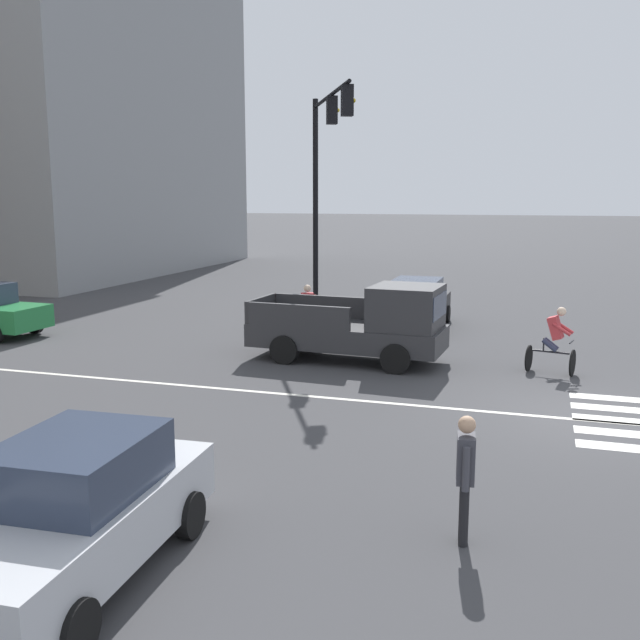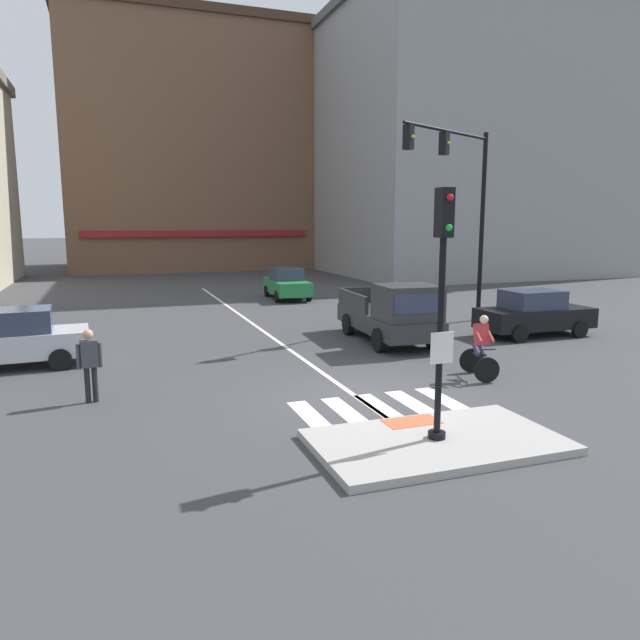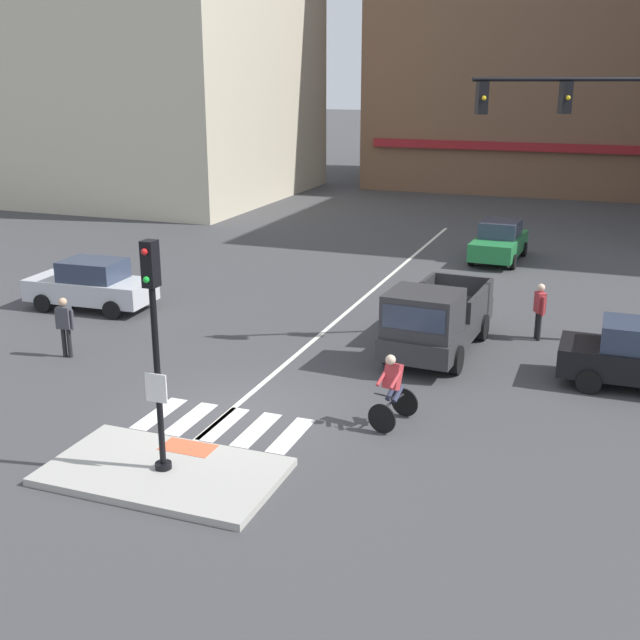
{
  "view_description": "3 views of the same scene",
  "coord_description": "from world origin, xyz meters",
  "px_view_note": "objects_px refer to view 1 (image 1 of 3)",
  "views": [
    {
      "loc": [
        -14.54,
        1.03,
        4.35
      ],
      "look_at": [
        -1.18,
        5.18,
        1.9
      ],
      "focal_mm": 40.11,
      "sensor_mm": 36.0,
      "label": 1
    },
    {
      "loc": [
        -5.39,
        -11.91,
        4.01
      ],
      "look_at": [
        0.01,
        3.22,
        1.32
      ],
      "focal_mm": 32.94,
      "sensor_mm": 36.0,
      "label": 2
    },
    {
      "loc": [
        7.58,
        -14.86,
        7.39
      ],
      "look_at": [
        0.76,
        3.46,
        1.3
      ],
      "focal_mm": 44.59,
      "sensor_mm": 36.0,
      "label": 3
    }
  ],
  "objects_px": {
    "cyclist": "(554,339)",
    "pedestrian_waiting_far_side": "(307,307)",
    "car_black_cross_right": "(417,304)",
    "car_silver_cross_left": "(75,511)",
    "traffic_light_mast": "(324,169)",
    "pedestrian_at_curb_left": "(465,469)",
    "pickup_truck_charcoal_eastbound_mid": "(364,326)"
  },
  "relations": [
    {
      "from": "car_black_cross_right",
      "to": "cyclist",
      "type": "height_order",
      "value": "cyclist"
    },
    {
      "from": "car_black_cross_right",
      "to": "car_silver_cross_left",
      "type": "distance_m",
      "value": 16.8
    },
    {
      "from": "pedestrian_waiting_far_side",
      "to": "cyclist",
      "type": "bearing_deg",
      "value": -108.4
    },
    {
      "from": "pedestrian_at_curb_left",
      "to": "cyclist",
      "type": "bearing_deg",
      "value": -7.05
    },
    {
      "from": "car_silver_cross_left",
      "to": "pedestrian_waiting_far_side",
      "type": "relative_size",
      "value": 2.5
    },
    {
      "from": "traffic_light_mast",
      "to": "pedestrian_waiting_far_side",
      "type": "relative_size",
      "value": 4.48
    },
    {
      "from": "traffic_light_mast",
      "to": "car_black_cross_right",
      "type": "xyz_separation_m",
      "value": [
        1.3,
        -2.83,
        -4.36
      ]
    },
    {
      "from": "pickup_truck_charcoal_eastbound_mid",
      "to": "pedestrian_at_curb_left",
      "type": "distance_m",
      "value": 9.96
    },
    {
      "from": "traffic_light_mast",
      "to": "pedestrian_at_curb_left",
      "type": "height_order",
      "value": "traffic_light_mast"
    },
    {
      "from": "car_silver_cross_left",
      "to": "cyclist",
      "type": "bearing_deg",
      "value": -24.6
    },
    {
      "from": "car_black_cross_right",
      "to": "pickup_truck_charcoal_eastbound_mid",
      "type": "distance_m",
      "value": 5.35
    },
    {
      "from": "pedestrian_at_curb_left",
      "to": "pedestrian_waiting_far_side",
      "type": "height_order",
      "value": "same"
    },
    {
      "from": "car_black_cross_right",
      "to": "pedestrian_waiting_far_side",
      "type": "height_order",
      "value": "pedestrian_waiting_far_side"
    },
    {
      "from": "pickup_truck_charcoal_eastbound_mid",
      "to": "cyclist",
      "type": "distance_m",
      "value": 4.75
    },
    {
      "from": "cyclist",
      "to": "car_silver_cross_left",
      "type": "bearing_deg",
      "value": 155.4
    },
    {
      "from": "pedestrian_at_curb_left",
      "to": "pickup_truck_charcoal_eastbound_mid",
      "type": "bearing_deg",
      "value": 21.05
    },
    {
      "from": "pickup_truck_charcoal_eastbound_mid",
      "to": "pedestrian_waiting_far_side",
      "type": "height_order",
      "value": "pickup_truck_charcoal_eastbound_mid"
    },
    {
      "from": "car_silver_cross_left",
      "to": "cyclist",
      "type": "height_order",
      "value": "cyclist"
    },
    {
      "from": "cyclist",
      "to": "pedestrian_waiting_far_side",
      "type": "height_order",
      "value": "cyclist"
    },
    {
      "from": "pedestrian_waiting_far_side",
      "to": "pedestrian_at_curb_left",
      "type": "bearing_deg",
      "value": -153.19
    },
    {
      "from": "car_black_cross_right",
      "to": "pedestrian_waiting_far_side",
      "type": "distance_m",
      "value": 4.03
    },
    {
      "from": "pickup_truck_charcoal_eastbound_mid",
      "to": "pedestrian_at_curb_left",
      "type": "height_order",
      "value": "pickup_truck_charcoal_eastbound_mid"
    },
    {
      "from": "car_black_cross_right",
      "to": "car_silver_cross_left",
      "type": "xyz_separation_m",
      "value": [
        -16.77,
        1.06,
        0.0
      ]
    },
    {
      "from": "pedestrian_waiting_far_side",
      "to": "pickup_truck_charcoal_eastbound_mid",
      "type": "bearing_deg",
      "value": -136.46
    },
    {
      "from": "car_black_cross_right",
      "to": "pedestrian_waiting_far_side",
      "type": "bearing_deg",
      "value": 134.11
    },
    {
      "from": "cyclist",
      "to": "pedestrian_at_curb_left",
      "type": "relative_size",
      "value": 1.01
    },
    {
      "from": "cyclist",
      "to": "car_black_cross_right",
      "type": "bearing_deg",
      "value": 39.4
    },
    {
      "from": "car_black_cross_right",
      "to": "pedestrian_at_curb_left",
      "type": "distance_m",
      "value": 14.94
    },
    {
      "from": "car_silver_cross_left",
      "to": "pickup_truck_charcoal_eastbound_mid",
      "type": "bearing_deg",
      "value": -2.82
    },
    {
      "from": "traffic_light_mast",
      "to": "car_silver_cross_left",
      "type": "relative_size",
      "value": 1.79
    },
    {
      "from": "car_silver_cross_left",
      "to": "pickup_truck_charcoal_eastbound_mid",
      "type": "height_order",
      "value": "pickup_truck_charcoal_eastbound_mid"
    },
    {
      "from": "car_black_cross_right",
      "to": "pedestrian_waiting_far_side",
      "type": "relative_size",
      "value": 2.46
    }
  ]
}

